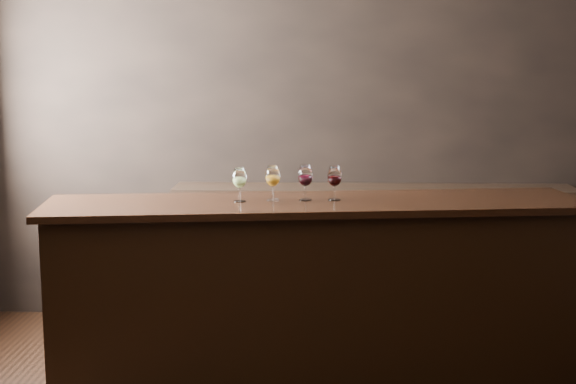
{
  "coord_description": "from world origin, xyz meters",
  "views": [
    {
      "loc": [
        -0.02,
        -3.56,
        1.86
      ],
      "look_at": [
        -0.19,
        0.99,
        1.14
      ],
      "focal_mm": 50.0,
      "sensor_mm": 36.0,
      "label": 1
    }
  ],
  "objects_px": {
    "glass_white": "(239,179)",
    "glass_red_a": "(305,176)",
    "glass_amber": "(273,177)",
    "glass_red_b": "(335,177)",
    "bar_counter": "(316,296)",
    "back_bar_shelf": "(373,257)"
  },
  "relations": [
    {
      "from": "glass_white",
      "to": "glass_red_b",
      "type": "relative_size",
      "value": 0.98
    },
    {
      "from": "bar_counter",
      "to": "glass_red_a",
      "type": "xyz_separation_m",
      "value": [
        -0.07,
        0.03,
        0.7
      ]
    },
    {
      "from": "glass_amber",
      "to": "glass_white",
      "type": "bearing_deg",
      "value": -166.16
    },
    {
      "from": "bar_counter",
      "to": "glass_white",
      "type": "height_order",
      "value": "glass_white"
    },
    {
      "from": "back_bar_shelf",
      "to": "glass_red_a",
      "type": "distance_m",
      "value": 1.33
    },
    {
      "from": "glass_white",
      "to": "glass_red_b",
      "type": "distance_m",
      "value": 0.55
    },
    {
      "from": "back_bar_shelf",
      "to": "glass_red_b",
      "type": "xyz_separation_m",
      "value": [
        -0.3,
        -1.01,
        0.72
      ]
    },
    {
      "from": "glass_white",
      "to": "glass_red_a",
      "type": "relative_size",
      "value": 0.95
    },
    {
      "from": "glass_red_b",
      "to": "glass_amber",
      "type": "bearing_deg",
      "value": -175.48
    },
    {
      "from": "glass_white",
      "to": "bar_counter",
      "type": "bearing_deg",
      "value": 4.88
    },
    {
      "from": "glass_amber",
      "to": "glass_red_a",
      "type": "distance_m",
      "value": 0.19
    },
    {
      "from": "bar_counter",
      "to": "glass_amber",
      "type": "xyz_separation_m",
      "value": [
        -0.25,
        0.01,
        0.7
      ]
    },
    {
      "from": "glass_red_b",
      "to": "bar_counter",
      "type": "bearing_deg",
      "value": -160.4
    },
    {
      "from": "glass_white",
      "to": "glass_amber",
      "type": "distance_m",
      "value": 0.19
    },
    {
      "from": "bar_counter",
      "to": "glass_red_b",
      "type": "bearing_deg",
      "value": 12.09
    },
    {
      "from": "bar_counter",
      "to": "glass_white",
      "type": "xyz_separation_m",
      "value": [
        -0.44,
        -0.04,
        0.7
      ]
    },
    {
      "from": "glass_amber",
      "to": "glass_red_b",
      "type": "height_order",
      "value": "glass_amber"
    },
    {
      "from": "glass_white",
      "to": "glass_red_b",
      "type": "xyz_separation_m",
      "value": [
        0.54,
        0.07,
        0.0
      ]
    },
    {
      "from": "bar_counter",
      "to": "glass_amber",
      "type": "distance_m",
      "value": 0.74
    },
    {
      "from": "bar_counter",
      "to": "back_bar_shelf",
      "type": "relative_size",
      "value": 1.07
    },
    {
      "from": "bar_counter",
      "to": "glass_red_a",
      "type": "distance_m",
      "value": 0.71
    },
    {
      "from": "glass_white",
      "to": "glass_red_a",
      "type": "xyz_separation_m",
      "value": [
        0.37,
        0.06,
        0.01
      ]
    }
  ]
}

